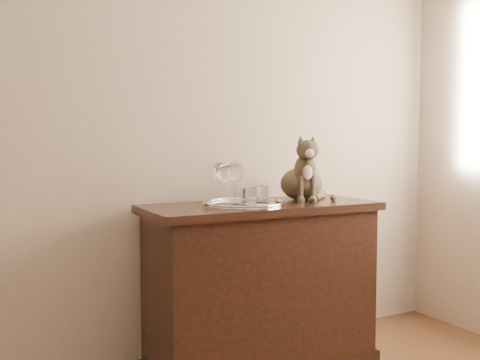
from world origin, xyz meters
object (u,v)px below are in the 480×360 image
at_px(tumbler_b, 249,197).
at_px(tumbler_c, 261,195).
at_px(wine_glass_d, 235,183).
at_px(sideboard, 261,286).
at_px(wine_glass_c, 224,184).
at_px(wine_glass_a, 221,183).
at_px(tray, 243,205).
at_px(cat, 301,168).

xyz_separation_m(tumbler_b, tumbler_c, (0.11, 0.08, -0.00)).
bearing_deg(wine_glass_d, sideboard, 12.69).
distance_m(wine_glass_c, wine_glass_d, 0.05).
height_order(wine_glass_d, tumbler_b, wine_glass_d).
distance_m(wine_glass_d, tumbler_b, 0.10).
height_order(wine_glass_c, tumbler_b, wine_glass_c).
bearing_deg(wine_glass_a, tray, -16.33).
xyz_separation_m(tumbler_c, cat, (0.29, 0.08, 0.12)).
bearing_deg(tray, tumbler_c, 2.54).
xyz_separation_m(wine_glass_c, cat, (0.50, 0.08, 0.06)).
bearing_deg(tumbler_b, sideboard, 40.34).
height_order(wine_glass_d, cat, cat).
height_order(tray, tumbler_c, tumbler_c).
xyz_separation_m(wine_glass_d, tumbler_b, (0.04, -0.07, -0.06)).
bearing_deg(sideboard, wine_glass_d, -167.31).
relative_size(wine_glass_a, wine_glass_c, 1.04).
xyz_separation_m(wine_glass_d, cat, (0.45, 0.09, 0.06)).
relative_size(sideboard, wine_glass_d, 5.68).
xyz_separation_m(tray, tumbler_b, (-0.01, -0.08, 0.05)).
bearing_deg(tray, tumbler_b, -97.09).
bearing_deg(cat, sideboard, -148.11).
xyz_separation_m(wine_glass_c, tumbler_b, (0.09, -0.08, -0.06)).
bearing_deg(cat, wine_glass_a, -153.03).
height_order(wine_glass_a, wine_glass_d, same).
bearing_deg(wine_glass_c, cat, 9.03).
distance_m(tumbler_b, cat, 0.46).
height_order(sideboard, tumbler_c, tumbler_c).
xyz_separation_m(sideboard, tray, (-0.12, -0.03, 0.43)).
height_order(wine_glass_a, wine_glass_c, wine_glass_a).
bearing_deg(tumbler_b, cat, 21.76).
bearing_deg(tumbler_c, wine_glass_d, -175.24).
xyz_separation_m(sideboard, wine_glass_a, (-0.23, 0.00, 0.54)).
xyz_separation_m(tray, wine_glass_c, (-0.10, 0.00, 0.11)).
bearing_deg(tumbler_c, sideboard, 57.31).
xyz_separation_m(wine_glass_c, tumbler_c, (0.21, 0.00, -0.06)).
bearing_deg(wine_glass_d, tray, 9.27).
xyz_separation_m(tray, cat, (0.40, 0.08, 0.17)).
distance_m(tumbler_b, tumbler_c, 0.14).
xyz_separation_m(tray, wine_glass_a, (-0.11, 0.03, 0.11)).
bearing_deg(wine_glass_c, tumbler_b, -41.60).
bearing_deg(tumbler_c, tumbler_b, -143.25).
distance_m(tray, cat, 0.44).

